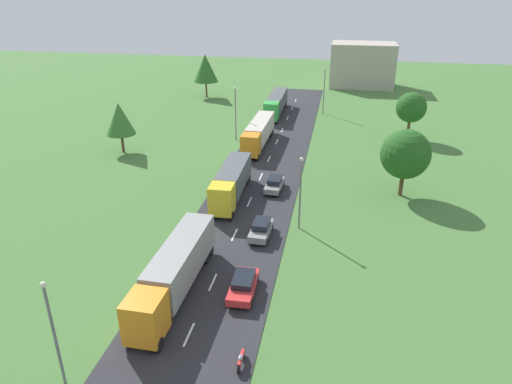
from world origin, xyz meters
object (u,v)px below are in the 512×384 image
at_px(truck_fourth, 276,103).
at_px(tree_oak, 411,108).
at_px(lamppost_second, 300,189).
at_px(tree_elm, 405,154).
at_px(car_fourth, 275,184).
at_px(motorcycle_courier, 241,359).
at_px(truck_second, 231,181).
at_px(distant_building, 362,65).
at_px(tree_ash, 205,68).
at_px(truck_third, 259,132).
at_px(car_third, 261,229).
at_px(lamppost_third, 236,111).
at_px(lamppost_fourth, 324,89).
at_px(tree_birch, 120,119).
at_px(truck_lead, 175,270).
at_px(lamppost_lead, 53,329).
at_px(car_second, 243,285).

height_order(truck_fourth, tree_oak, tree_oak).
relative_size(lamppost_second, tree_elm, 0.97).
relative_size(car_fourth, motorcycle_courier, 2.22).
xyz_separation_m(truck_second, distant_building, (15.63, 65.76, 2.78)).
distance_m(car_fourth, tree_ash, 50.49).
xyz_separation_m(truck_third, tree_oak, (22.30, 7.52, 2.83)).
bearing_deg(car_third, motorcycle_courier, -84.55).
bearing_deg(car_fourth, truck_second, -146.62).
bearing_deg(tree_elm, truck_fourth, 120.18).
xyz_separation_m(lamppost_second, tree_oak, (13.83, 32.01, 0.71)).
distance_m(truck_fourth, car_third, 45.74).
bearing_deg(tree_ash, car_third, -69.10).
bearing_deg(lamppost_third, lamppost_fourth, 55.70).
bearing_deg(lamppost_fourth, distant_building, 74.46).
xyz_separation_m(car_third, lamppost_second, (3.41, 2.43, 3.35)).
relative_size(lamppost_fourth, tree_birch, 1.16).
xyz_separation_m(car_third, tree_ash, (-21.58, 56.50, 5.16)).
bearing_deg(motorcycle_courier, lamppost_third, 103.06).
height_order(motorcycle_courier, lamppost_third, lamppost_third).
bearing_deg(truck_fourth, truck_lead, -89.94).
bearing_deg(lamppost_third, truck_third, -27.68).
xyz_separation_m(truck_third, lamppost_lead, (-3.71, -46.80, 2.11)).
distance_m(car_third, car_fourth, 11.01).
relative_size(car_fourth, tree_elm, 0.56).
relative_size(car_fourth, lamppost_lead, 0.58).
distance_m(truck_third, car_third, 27.42).
xyz_separation_m(car_third, tree_oak, (17.24, 34.44, 4.06)).
distance_m(truck_second, truck_fourth, 37.39).
bearing_deg(tree_ash, lamppost_lead, -80.47).
relative_size(truck_lead, tree_oak, 1.87).
bearing_deg(truck_second, car_fourth, 33.38).
bearing_deg(distant_building, lamppost_fourth, -105.54).
xyz_separation_m(car_second, motorcycle_courier, (1.41, -7.45, -0.28)).
bearing_deg(truck_second, tree_ash, 109.12).
bearing_deg(lamppost_lead, truck_fourth, 86.79).
height_order(truck_second, distant_building, distant_building).
bearing_deg(car_fourth, car_third, -88.40).
bearing_deg(truck_fourth, tree_birch, -126.77).
height_order(lamppost_second, lamppost_fourth, lamppost_fourth).
height_order(truck_fourth, lamppost_fourth, lamppost_fourth).
bearing_deg(tree_elm, distant_building, 93.05).
xyz_separation_m(truck_lead, lamppost_fourth, (8.48, 57.22, 2.45)).
distance_m(tree_oak, distant_building, 39.89).
distance_m(car_second, lamppost_third, 39.33).
height_order(car_fourth, tree_ash, tree_ash).
bearing_deg(truck_second, tree_elm, 12.98).
relative_size(truck_second, car_fourth, 2.75).
bearing_deg(truck_lead, truck_second, 89.21).
distance_m(lamppost_lead, tree_elm, 39.58).
bearing_deg(lamppost_lead, car_second, 50.41).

